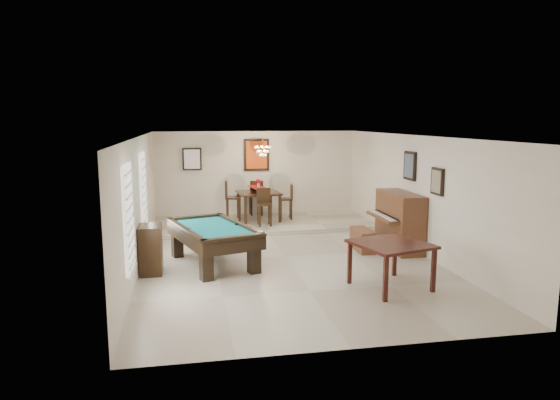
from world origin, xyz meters
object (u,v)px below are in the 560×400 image
object	(u,v)px
piano_bench	(363,240)
chandelier	(263,147)
apothecary_chest	(151,249)
dining_table	(259,204)
flower_vase	(258,183)
dining_chair_east	(286,202)
dining_chair_north	(256,198)
dining_chair_west	(233,201)
square_table	(391,265)
pool_table	(213,246)
upright_piano	(393,221)
dining_chair_south	(264,207)

from	to	relation	value
piano_bench	chandelier	xyz separation A→B (m)	(-1.84, 3.00, 1.96)
apothecary_chest	dining_table	distance (m)	4.95
piano_bench	dining_table	xyz separation A→B (m)	(-1.92, 3.27, 0.34)
flower_vase	dining_chair_east	world-z (taller)	flower_vase
dining_chair_north	dining_chair_west	size ratio (longest dim) A/B	0.91
dining_table	square_table	bearing A→B (deg)	-75.23
pool_table	dining_chair_north	bearing A→B (deg)	54.17
piano_bench	dining_chair_west	bearing A→B (deg)	129.07
chandelier	square_table	bearing A→B (deg)	-75.35
piano_bench	chandelier	size ratio (longest dim) A/B	1.46
upright_piano	apothecary_chest	xyz separation A→B (m)	(-5.31, -0.84, -0.18)
apothecary_chest	chandelier	distance (m)	5.07
dining_chair_west	dining_chair_north	bearing A→B (deg)	-34.97
pool_table	flower_vase	size ratio (longest dim) A/B	9.05
flower_vase	piano_bench	bearing A→B (deg)	-59.57
square_table	dining_chair_south	world-z (taller)	dining_chair_south
apothecary_chest	piano_bench	bearing A→B (deg)	10.84
pool_table	dining_table	bearing A→B (deg)	51.10
upright_piano	piano_bench	distance (m)	0.82
dining_table	dining_chair_north	size ratio (longest dim) A/B	1.07
pool_table	dining_chair_south	xyz separation A→B (m)	(1.52, 3.00, 0.23)
apothecary_chest	dining_chair_south	size ratio (longest dim) A/B	0.94
pool_table	piano_bench	bearing A→B (deg)	-9.13
upright_piano	dining_chair_east	xyz separation A→B (m)	(-1.84, 3.33, -0.04)
dining_chair_south	chandelier	distance (m)	1.66
apothecary_chest	dining_chair_north	world-z (taller)	dining_chair_north
square_table	chandelier	size ratio (longest dim) A/B	1.97
dining_chair_west	dining_chair_east	distance (m)	1.50
piano_bench	apothecary_chest	distance (m)	4.70
dining_chair_south	dining_chair_north	xyz separation A→B (m)	(-0.02, 1.56, 0.02)
pool_table	dining_table	xyz separation A→B (m)	(1.47, 3.78, 0.19)
square_table	upright_piano	distance (m)	2.72
square_table	dining_chair_east	distance (m)	5.86
dining_table	dining_chair_west	size ratio (longest dim) A/B	0.97
square_table	upright_piano	xyz separation A→B (m)	(1.10, 2.47, 0.25)
upright_piano	dining_chair_south	size ratio (longest dim) A/B	1.57
dining_table	dining_chair_north	distance (m)	0.78
dining_chair_south	dining_chair_east	world-z (taller)	dining_chair_south
piano_bench	dining_table	bearing A→B (deg)	120.43
chandelier	flower_vase	bearing A→B (deg)	107.14
piano_bench	flower_vase	bearing A→B (deg)	120.43
dining_chair_east	dining_chair_north	bearing A→B (deg)	-129.00
upright_piano	dining_table	bearing A→B (deg)	128.35
upright_piano	dining_chair_west	xyz separation A→B (m)	(-3.34, 3.29, 0.04)
pool_table	dining_table	size ratio (longest dim) A/B	2.09
upright_piano	dining_chair_south	distance (m)	3.62
pool_table	dining_chair_north	world-z (taller)	dining_chair_north
pool_table	dining_chair_west	xyz separation A→B (m)	(0.76, 3.76, 0.31)
apothecary_chest	dining_chair_west	size ratio (longest dim) A/B	0.82
upright_piano	dining_chair_east	world-z (taller)	upright_piano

